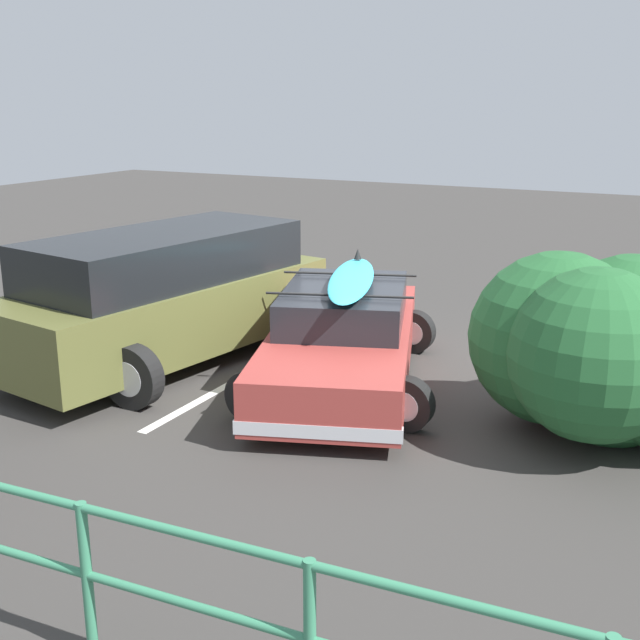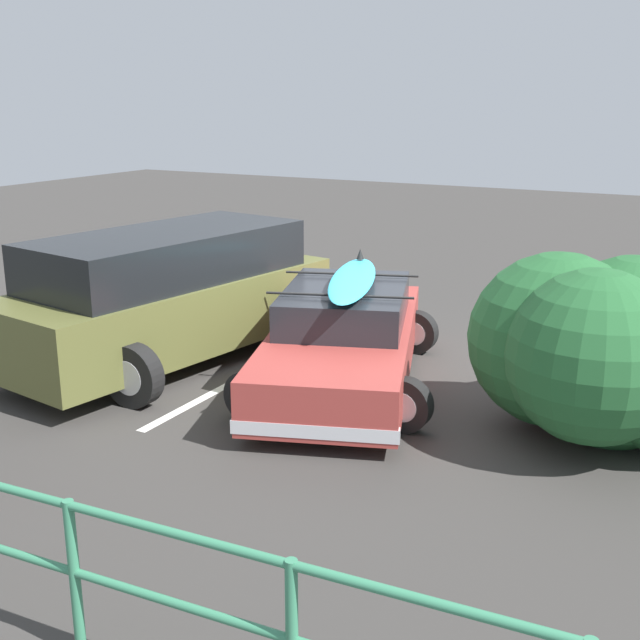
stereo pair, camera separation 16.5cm
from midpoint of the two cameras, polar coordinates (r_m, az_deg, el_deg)
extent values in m
cube|color=#383533|center=(10.16, 2.14, -4.03)|extent=(44.00, 44.00, 0.02)
cube|color=silver|center=(10.47, -4.82, -3.40)|extent=(0.12, 4.71, 0.00)
cube|color=#9E3833|center=(9.77, 1.13, -1.98)|extent=(2.98, 4.67, 0.58)
cube|color=#23262B|center=(9.80, 1.27, 1.13)|extent=(2.04, 2.46, 0.43)
cube|color=silver|center=(7.83, -0.79, -7.87)|extent=(1.60, 0.64, 0.14)
cube|color=silver|center=(11.86, 2.38, 0.34)|extent=(1.60, 0.64, 0.14)
cylinder|color=black|center=(8.48, 5.62, -5.98)|extent=(0.58, 0.18, 0.58)
cylinder|color=#B7B7BC|center=(8.48, 5.62, -5.98)|extent=(0.32, 0.19, 0.32)
cylinder|color=black|center=(8.70, -5.44, -5.42)|extent=(0.58, 0.18, 0.58)
cylinder|color=#B7B7BC|center=(8.70, -5.44, -5.42)|extent=(0.32, 0.19, 0.32)
cylinder|color=black|center=(11.05, 6.26, -0.83)|extent=(0.58, 0.18, 0.58)
cylinder|color=#B7B7BC|center=(11.05, 6.26, -0.83)|extent=(0.32, 0.19, 0.32)
cylinder|color=black|center=(11.22, -2.26, -0.50)|extent=(0.58, 0.18, 0.58)
cylinder|color=#B7B7BC|center=(11.22, -2.26, -0.50)|extent=(0.32, 0.19, 0.32)
cylinder|color=black|center=(9.18, 0.85, 1.77)|extent=(1.62, 0.59, 0.03)
cylinder|color=black|center=(10.30, 1.66, 3.29)|extent=(1.62, 0.59, 0.03)
ellipsoid|color=#33B7D6|center=(9.73, 1.77, 2.93)|extent=(1.39, 2.58, 0.09)
cone|color=black|center=(10.71, 2.26, 4.72)|extent=(0.10, 0.10, 0.14)
cube|color=brown|center=(10.72, -11.21, 0.58)|extent=(2.46, 4.89, 0.88)
cube|color=black|center=(10.55, -11.42, 4.51)|extent=(2.16, 3.85, 0.62)
cylinder|color=black|center=(12.42, -2.98, 3.39)|extent=(0.68, 0.28, 0.66)
cylinder|color=black|center=(9.28, -13.66, -3.94)|extent=(0.73, 0.22, 0.73)
cylinder|color=#B7B7BC|center=(9.28, -13.66, -3.94)|extent=(0.40, 0.23, 0.40)
cylinder|color=black|center=(10.67, -19.94, -1.89)|extent=(0.73, 0.22, 0.73)
cylinder|color=#B7B7BC|center=(10.67, -19.94, -1.89)|extent=(0.40, 0.23, 0.40)
cylinder|color=black|center=(11.19, -2.72, -0.15)|extent=(0.73, 0.22, 0.73)
cylinder|color=#B7B7BC|center=(11.19, -2.72, -0.15)|extent=(0.40, 0.23, 0.40)
cylinder|color=black|center=(12.36, -9.23, 1.18)|extent=(0.73, 0.22, 0.73)
cylinder|color=#B7B7BC|center=(12.36, -9.23, 1.18)|extent=(0.40, 0.23, 0.40)
cylinder|color=#387F5B|center=(5.37, -17.10, -17.40)|extent=(0.07, 0.07, 1.08)
cylinder|color=#387F5B|center=(5.11, -17.56, -12.58)|extent=(8.98, 0.57, 0.06)
cylinder|color=#387F5B|center=(5.34, -17.15, -16.91)|extent=(8.98, 0.57, 0.06)
cylinder|color=#4C3828|center=(8.81, 19.32, -6.63)|extent=(0.32, 0.32, 0.40)
sphere|color=#235B2D|center=(8.66, 15.96, -1.27)|extent=(1.83, 1.83, 1.83)
sphere|color=#235B2D|center=(8.23, 21.17, -2.73)|extent=(1.23, 1.23, 1.23)
sphere|color=#235B2D|center=(8.70, 19.58, -2.78)|extent=(1.76, 1.76, 1.76)
sphere|color=#235B2D|center=(8.06, 18.46, -2.38)|extent=(1.70, 1.70, 1.70)
sphere|color=#235B2D|center=(9.02, 20.74, -1.26)|extent=(1.80, 1.80, 1.80)
camera|label=1|loc=(0.08, -90.52, -0.15)|focal=45.00mm
camera|label=2|loc=(0.08, 89.48, 0.15)|focal=45.00mm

